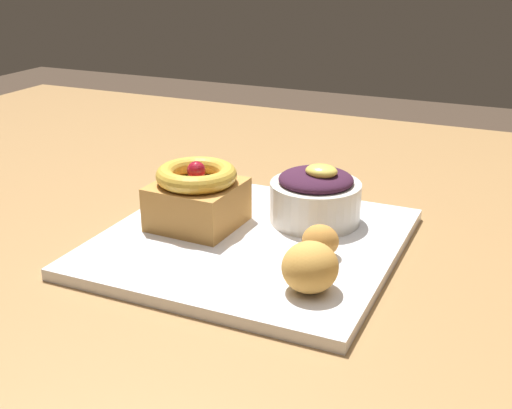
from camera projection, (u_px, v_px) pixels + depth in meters
name	position (u px, v px, depth m)	size (l,w,h in m)	color
dining_table	(288.00, 274.00, 0.80)	(1.58, 0.96, 0.73)	olive
front_plate	(248.00, 241.00, 0.68)	(0.29, 0.29, 0.01)	white
cake_slice	(197.00, 196.00, 0.69)	(0.09, 0.09, 0.07)	#B77F3D
berry_ramekin	(315.00, 196.00, 0.70)	(0.10, 0.10, 0.07)	silver
fritter_front	(320.00, 241.00, 0.63)	(0.04, 0.03, 0.03)	#BC7F38
fritter_middle	(310.00, 267.00, 0.56)	(0.05, 0.05, 0.04)	gold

